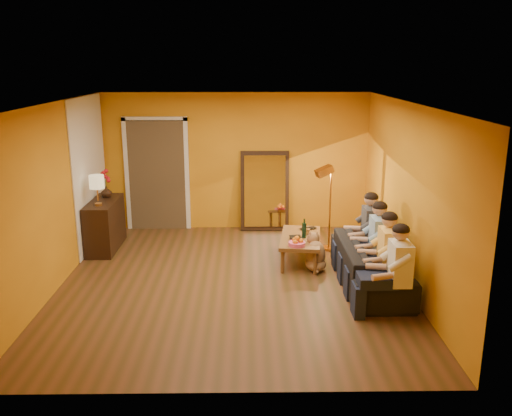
{
  "coord_description": "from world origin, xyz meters",
  "views": [
    {
      "loc": [
        0.23,
        -7.41,
        3.15
      ],
      "look_at": [
        0.35,
        0.5,
        1.0
      ],
      "focal_mm": 38.0,
      "sensor_mm": 36.0,
      "label": 1
    }
  ],
  "objects_px": {
    "vase": "(106,192)",
    "tumbler": "(307,232)",
    "table_lamp": "(97,190)",
    "person_mid_right": "(379,242)",
    "wine_bottle": "(304,228)",
    "mirror_frame": "(265,191)",
    "person_mid_left": "(389,255)",
    "sideboard": "(105,225)",
    "coffee_table": "(300,249)",
    "sofa": "(370,264)",
    "dog": "(316,251)",
    "laptop": "(309,229)",
    "floor_lamp": "(330,209)",
    "person_far_right": "(371,231)",
    "person_far_left": "(400,271)"
  },
  "relations": [
    {
      "from": "person_far_left",
      "to": "person_mid_left",
      "type": "relative_size",
      "value": 1.0
    },
    {
      "from": "mirror_frame",
      "to": "sideboard",
      "type": "relative_size",
      "value": 1.29
    },
    {
      "from": "sofa",
      "to": "laptop",
      "type": "bearing_deg",
      "value": 29.61
    },
    {
      "from": "coffee_table",
      "to": "vase",
      "type": "xyz_separation_m",
      "value": [
        -3.31,
        0.93,
        0.74
      ]
    },
    {
      "from": "table_lamp",
      "to": "person_mid_left",
      "type": "height_order",
      "value": "table_lamp"
    },
    {
      "from": "floor_lamp",
      "to": "wine_bottle",
      "type": "bearing_deg",
      "value": -144.73
    },
    {
      "from": "floor_lamp",
      "to": "tumbler",
      "type": "bearing_deg",
      "value": -149.77
    },
    {
      "from": "sideboard",
      "to": "floor_lamp",
      "type": "distance_m",
      "value": 3.88
    },
    {
      "from": "person_far_right",
      "to": "vase",
      "type": "height_order",
      "value": "person_far_right"
    },
    {
      "from": "floor_lamp",
      "to": "vase",
      "type": "distance_m",
      "value": 3.89
    },
    {
      "from": "coffee_table",
      "to": "sofa",
      "type": "bearing_deg",
      "value": -38.75
    },
    {
      "from": "sideboard",
      "to": "sofa",
      "type": "bearing_deg",
      "value": -21.18
    },
    {
      "from": "coffee_table",
      "to": "laptop",
      "type": "relative_size",
      "value": 4.16
    },
    {
      "from": "dog",
      "to": "person_far_left",
      "type": "bearing_deg",
      "value": -58.8
    },
    {
      "from": "sofa",
      "to": "dog",
      "type": "xyz_separation_m",
      "value": [
        -0.72,
        0.59,
        -0.01
      ]
    },
    {
      "from": "person_far_left",
      "to": "laptop",
      "type": "bearing_deg",
      "value": 110.75
    },
    {
      "from": "table_lamp",
      "to": "laptop",
      "type": "xyz_separation_m",
      "value": [
        3.49,
        -0.03,
        -0.67
      ]
    },
    {
      "from": "person_mid_left",
      "to": "tumbler",
      "type": "xyz_separation_m",
      "value": [
        -0.94,
        1.53,
        -0.14
      ]
    },
    {
      "from": "person_mid_right",
      "to": "laptop",
      "type": "xyz_separation_m",
      "value": [
        -0.88,
        1.21,
        -0.18
      ]
    },
    {
      "from": "person_mid_left",
      "to": "vase",
      "type": "relative_size",
      "value": 6.21
    },
    {
      "from": "sofa",
      "to": "coffee_table",
      "type": "distance_m",
      "value": 1.34
    },
    {
      "from": "dog",
      "to": "person_mid_left",
      "type": "xyz_separation_m",
      "value": [
        0.85,
        -1.04,
        0.31
      ]
    },
    {
      "from": "mirror_frame",
      "to": "person_mid_right",
      "type": "xyz_separation_m",
      "value": [
        1.58,
        -2.62,
        -0.15
      ]
    },
    {
      "from": "wine_bottle",
      "to": "person_mid_left",
      "type": "bearing_deg",
      "value": -53.56
    },
    {
      "from": "vase",
      "to": "tumbler",
      "type": "bearing_deg",
      "value": -13.28
    },
    {
      "from": "sideboard",
      "to": "tumbler",
      "type": "xyz_separation_m",
      "value": [
        3.43,
        -0.56,
        0.04
      ]
    },
    {
      "from": "sideboard",
      "to": "wine_bottle",
      "type": "height_order",
      "value": "sideboard"
    },
    {
      "from": "tumbler",
      "to": "wine_bottle",
      "type": "bearing_deg",
      "value": -112.38
    },
    {
      "from": "mirror_frame",
      "to": "vase",
      "type": "distance_m",
      "value": 2.92
    },
    {
      "from": "dog",
      "to": "sofa",
      "type": "bearing_deg",
      "value": -36.36
    },
    {
      "from": "coffee_table",
      "to": "person_mid_left",
      "type": "height_order",
      "value": "person_mid_left"
    },
    {
      "from": "person_far_left",
      "to": "vase",
      "type": "distance_m",
      "value": 5.25
    },
    {
      "from": "sideboard",
      "to": "tumbler",
      "type": "relative_size",
      "value": 12.06
    },
    {
      "from": "sideboard",
      "to": "person_mid_right",
      "type": "relative_size",
      "value": 0.97
    },
    {
      "from": "laptop",
      "to": "vase",
      "type": "distance_m",
      "value": 3.58
    },
    {
      "from": "dog",
      "to": "laptop",
      "type": "height_order",
      "value": "dog"
    },
    {
      "from": "coffee_table",
      "to": "floor_lamp",
      "type": "bearing_deg",
      "value": 52.83
    },
    {
      "from": "sideboard",
      "to": "vase",
      "type": "xyz_separation_m",
      "value": [
        0.0,
        0.25,
        0.52
      ]
    },
    {
      "from": "laptop",
      "to": "table_lamp",
      "type": "bearing_deg",
      "value": 155.84
    },
    {
      "from": "wine_bottle",
      "to": "vase",
      "type": "bearing_deg",
      "value": 163.75
    },
    {
      "from": "table_lamp",
      "to": "person_far_left",
      "type": "xyz_separation_m",
      "value": [
        4.37,
        -2.34,
        -0.49
      ]
    },
    {
      "from": "dog",
      "to": "wine_bottle",
      "type": "height_order",
      "value": "wine_bottle"
    },
    {
      "from": "person_mid_right",
      "to": "person_far_left",
      "type": "bearing_deg",
      "value": -90.0
    },
    {
      "from": "coffee_table",
      "to": "laptop",
      "type": "xyz_separation_m",
      "value": [
        0.18,
        0.35,
        0.22
      ]
    },
    {
      "from": "sofa",
      "to": "person_far_right",
      "type": "relative_size",
      "value": 1.75
    },
    {
      "from": "table_lamp",
      "to": "person_mid_right",
      "type": "height_order",
      "value": "table_lamp"
    },
    {
      "from": "table_lamp",
      "to": "tumbler",
      "type": "distance_m",
      "value": 3.5
    },
    {
      "from": "coffee_table",
      "to": "dog",
      "type": "bearing_deg",
      "value": -53.83
    },
    {
      "from": "person_mid_left",
      "to": "wine_bottle",
      "type": "distance_m",
      "value": 1.69
    },
    {
      "from": "person_far_right",
      "to": "wine_bottle",
      "type": "xyz_separation_m",
      "value": [
        -1.01,
        0.26,
        -0.03
      ]
    }
  ]
}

